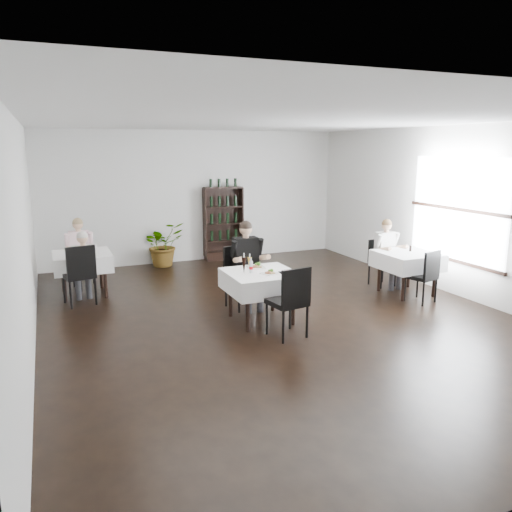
% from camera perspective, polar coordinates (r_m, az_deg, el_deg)
% --- Properties ---
extents(room_shell, '(9.00, 9.00, 9.00)m').
position_cam_1_polar(room_shell, '(7.51, 2.70, 3.79)').
color(room_shell, black).
rests_on(room_shell, ground).
extents(window_right, '(0.06, 2.30, 1.85)m').
position_cam_1_polar(window_right, '(9.53, 22.01, 4.71)').
color(window_right, white).
rests_on(window_right, room_shell).
extents(wine_shelf, '(0.90, 0.28, 1.75)m').
position_cam_1_polar(wine_shelf, '(11.79, -3.74, 3.66)').
color(wine_shelf, black).
rests_on(wine_shelf, ground).
extents(main_table, '(1.03, 1.03, 0.77)m').
position_cam_1_polar(main_table, '(7.57, 0.58, -2.93)').
color(main_table, black).
rests_on(main_table, ground).
extents(left_table, '(0.98, 0.98, 0.77)m').
position_cam_1_polar(left_table, '(9.43, -19.23, -0.58)').
color(left_table, black).
rests_on(left_table, ground).
extents(right_table, '(0.98, 0.98, 0.77)m').
position_cam_1_polar(right_table, '(9.37, 16.90, -0.50)').
color(right_table, black).
rests_on(right_table, ground).
extents(potted_tree, '(1.08, 1.01, 0.99)m').
position_cam_1_polar(potted_tree, '(11.35, -10.55, 1.34)').
color(potted_tree, '#25561D').
rests_on(potted_tree, ground).
extents(main_chair_far, '(0.55, 0.55, 1.01)m').
position_cam_1_polar(main_chair_far, '(8.28, -1.87, -1.90)').
color(main_chair_far, black).
rests_on(main_chair_far, ground).
extents(main_chair_near, '(0.54, 0.54, 1.02)m').
position_cam_1_polar(main_chair_near, '(6.91, 3.98, -4.78)').
color(main_chair_near, black).
rests_on(main_chair_near, ground).
extents(left_chair_far, '(0.54, 0.54, 0.96)m').
position_cam_1_polar(left_chair_far, '(10.00, -19.02, -0.29)').
color(left_chair_far, black).
rests_on(left_chair_far, ground).
extents(left_chair_near, '(0.56, 0.57, 1.04)m').
position_cam_1_polar(left_chair_near, '(8.82, -19.51, -1.64)').
color(left_chair_near, black).
rests_on(left_chair_near, ground).
extents(right_chair_far, '(0.44, 0.44, 0.88)m').
position_cam_1_polar(right_chair_far, '(9.90, 14.01, -0.36)').
color(right_chair_far, black).
rests_on(right_chair_far, ground).
extents(right_chair_near, '(0.52, 0.52, 0.92)m').
position_cam_1_polar(right_chair_near, '(8.94, 18.80, -1.85)').
color(right_chair_near, black).
rests_on(right_chair_near, ground).
extents(diner_main, '(0.54, 0.54, 1.45)m').
position_cam_1_polar(diner_main, '(8.14, -0.97, -0.25)').
color(diner_main, '#393940').
rests_on(diner_main, ground).
extents(diner_left_far, '(0.50, 0.50, 1.33)m').
position_cam_1_polar(diner_left_far, '(9.93, -19.51, 0.90)').
color(diner_left_far, '#393940').
rests_on(diner_left_far, ground).
extents(diner_left_near, '(0.49, 0.49, 1.26)m').
position_cam_1_polar(diner_left_near, '(8.89, -19.11, -0.59)').
color(diner_left_near, '#393940').
rests_on(diner_left_near, ground).
extents(diner_right_far, '(0.50, 0.51, 1.30)m').
position_cam_1_polar(diner_right_far, '(9.73, 14.81, 0.89)').
color(diner_right_far, '#393940').
rests_on(diner_right_far, ground).
extents(plate_far, '(0.28, 0.28, 0.08)m').
position_cam_1_polar(plate_far, '(7.78, 0.06, -1.24)').
color(plate_far, white).
rests_on(plate_far, main_table).
extents(plate_near, '(0.28, 0.28, 0.07)m').
position_cam_1_polar(plate_near, '(7.42, 1.59, -1.94)').
color(plate_near, white).
rests_on(plate_near, main_table).
extents(pilsner_dark, '(0.07, 0.07, 0.31)m').
position_cam_1_polar(pilsner_dark, '(7.41, -1.39, -1.05)').
color(pilsner_dark, black).
rests_on(pilsner_dark, main_table).
extents(pilsner_lager, '(0.06, 0.06, 0.28)m').
position_cam_1_polar(pilsner_lager, '(7.52, -0.72, -0.96)').
color(pilsner_lager, gold).
rests_on(pilsner_lager, main_table).
extents(coke_bottle, '(0.06, 0.06, 0.22)m').
position_cam_1_polar(coke_bottle, '(7.46, -0.57, -1.26)').
color(coke_bottle, silver).
rests_on(coke_bottle, main_table).
extents(napkin_cutlery, '(0.21, 0.22, 0.02)m').
position_cam_1_polar(napkin_cutlery, '(7.50, 3.45, -1.87)').
color(napkin_cutlery, black).
rests_on(napkin_cutlery, main_table).
extents(pepper_mill, '(0.05, 0.05, 0.11)m').
position_cam_1_polar(pepper_mill, '(9.45, 17.23, 0.84)').
color(pepper_mill, black).
rests_on(pepper_mill, right_table).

